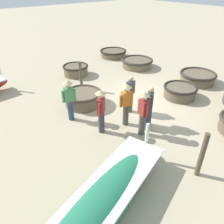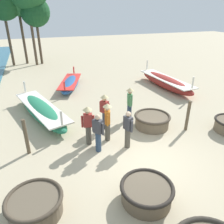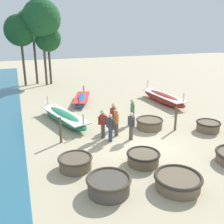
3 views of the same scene
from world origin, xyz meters
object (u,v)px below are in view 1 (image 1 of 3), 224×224
coracle_far_left (180,91)px  coracle_weathered (137,63)px  fisherman_hauling (130,93)px  fisherman_with_hat (69,98)px  fisherman_standing_right (126,102)px  fisherman_crouching (101,109)px  coracle_tilted (113,53)px  fisherman_standing_left (143,111)px  coracle_front_left (76,70)px  coracle_upturned (83,98)px  long_boat_red_hull (96,211)px  mooring_post_shoreline (202,155)px  coracle_far_right (198,77)px  mooring_post_mid_beach (81,76)px  fisherman_by_coracle (150,106)px

coracle_far_left → coracle_weathered: size_ratio=0.80×
fisherman_hauling → fisherman_with_hat: fisherman_with_hat is taller
fisherman_standing_right → coracle_far_left: bearing=-90.0°
fisherman_hauling → fisherman_crouching: fisherman_crouching is taller
coracle_tilted → fisherman_hauling: size_ratio=1.18×
fisherman_standing_left → fisherman_standing_right: same height
fisherman_hauling → coracle_front_left: bearing=-4.9°
fisherman_standing_left → coracle_far_left: bearing=-76.6°
coracle_upturned → fisherman_crouching: 2.29m
coracle_front_left → long_boat_red_hull: long_boat_red_hull is taller
mooring_post_shoreline → fisherman_standing_left: bearing=-4.2°
coracle_far_left → coracle_tilted: (6.66, -1.58, -0.04)m
fisherman_with_hat → coracle_far_left: bearing=-108.4°
fisherman_with_hat → mooring_post_shoreline: fisherman_with_hat is taller
coracle_far_right → fisherman_hauling: fisherman_hauling is taller
fisherman_standing_right → fisherman_crouching: bearing=78.4°
coracle_far_left → coracle_far_right: size_ratio=0.82×
fisherman_standing_left → fisherman_crouching: (1.01, 1.01, 0.00)m
fisherman_crouching → mooring_post_mid_beach: (3.44, -1.39, -0.25)m
fisherman_hauling → mooring_post_mid_beach: bearing=6.7°
fisherman_standing_left → mooring_post_mid_beach: fisherman_standing_left is taller
coracle_front_left → fisherman_hauling: 4.90m
coracle_upturned → coracle_tilted: 6.93m
coracle_far_right → coracle_upturned: bearing=72.4°
coracle_weathered → fisherman_standing_left: fisherman_standing_left is taller
coracle_far_left → fisherman_with_hat: bearing=71.6°
coracle_far_left → coracle_tilted: size_ratio=0.83×
coracle_tilted → fisherman_standing_left: fisherman_standing_left is taller
coracle_front_left → long_boat_red_hull: (-7.87, 4.35, 0.05)m
mooring_post_mid_beach → mooring_post_shoreline: mooring_post_shoreline is taller
fisherman_with_hat → coracle_tilted: bearing=-51.8°
coracle_tilted → fisherman_standing_right: 8.37m
mooring_post_mid_beach → fisherman_with_hat: bearing=138.3°
coracle_far_left → mooring_post_mid_beach: bearing=39.7°
fisherman_standing_left → fisherman_by_coracle: bearing=-69.1°
fisherman_by_coracle → fisherman_with_hat: 2.99m
coracle_front_left → fisherman_hauling: size_ratio=0.92×
fisherman_standing_right → fisherman_with_hat: size_ratio=1.00×
coracle_upturned → mooring_post_mid_beach: mooring_post_mid_beach is taller
coracle_upturned → coracle_front_left: (3.11, -1.57, -0.01)m
coracle_upturned → fisherman_standing_left: bearing=-172.6°
fisherman_with_hat → mooring_post_mid_beach: 2.73m
fisherman_standing_left → fisherman_standing_right: (0.81, 0.02, 0.00)m
long_boat_red_hull → mooring_post_shoreline: bearing=-103.1°
coracle_upturned → fisherman_standing_left: fisherman_standing_left is taller
coracle_far_right → fisherman_standing_right: (-0.42, 5.58, 0.66)m
long_boat_red_hull → mooring_post_shoreline: size_ratio=3.81×
fisherman_by_coracle → mooring_post_shoreline: 2.68m
fisherman_hauling → mooring_post_shoreline: fisherman_hauling is taller
coracle_front_left → coracle_far_right: size_ratio=0.77×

